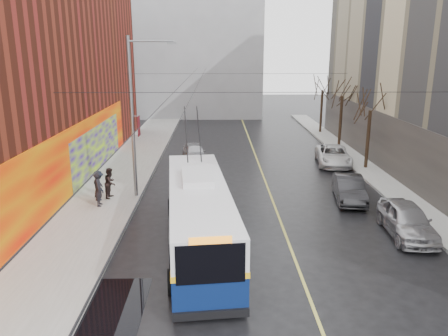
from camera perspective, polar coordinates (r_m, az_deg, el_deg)
The scene contains 20 objects.
ground at distance 16.28m, azimuth 5.25°, elevation -15.39°, with size 140.00×140.00×0.00m, color black.
sidewalk_left at distance 27.90m, azimuth -14.10°, elevation -2.35°, with size 4.00×60.00×0.15m, color gray.
sidewalk_right at distance 29.22m, azimuth 20.46°, elevation -2.08°, with size 2.00×60.00×0.15m, color gray.
lane_line at distance 29.29m, azimuth 5.23°, elevation -1.25°, with size 0.12×50.00×0.01m, color #BFB74C.
building_far at distance 59.07m, azimuth -5.48°, elevation 15.85°, with size 20.50×12.10×18.00m.
streetlight_pole at distance 24.57m, azimuth -11.57°, elevation 6.89°, with size 2.65×0.60×9.00m.
catenary_wires at distance 28.77m, azimuth -2.81°, elevation 11.15°, with size 18.00×60.00×0.22m.
tree_near at distance 31.95m, azimuth 18.70°, elevation 8.49°, with size 3.20×3.20×6.40m.
tree_mid at distance 38.56m, azimuth 15.27°, elevation 10.19°, with size 3.20×3.20×6.68m.
tree_far at distance 45.31m, azimuth 12.80°, elevation 10.87°, with size 3.20×3.20×6.57m.
puddle at distance 15.81m, azimuth -14.77°, elevation -16.86°, with size 2.43×3.42×0.01m, color black.
pigeons_flying at distance 24.10m, azimuth -2.53°, elevation 13.29°, with size 4.25×4.43×1.37m.
trolleybus at distance 18.71m, azimuth -3.31°, elevation -6.04°, with size 3.56×11.50×5.38m.
parked_car_a at distance 21.72m, azimuth 22.75°, elevation -6.27°, with size 1.79×4.46×1.52m, color #ABABB0.
parked_car_b at distance 25.59m, azimuth 16.02°, elevation -2.62°, with size 1.47×4.22×1.39m, color #252527.
parked_car_c at distance 33.33m, azimuth 14.08°, elevation 1.60°, with size 2.31×5.02×1.40m, color silver.
following_car at distance 33.48m, azimuth -3.91°, elevation 2.07°, with size 1.62×4.03×1.37m, color #A7A7AC.
pedestrian_a at distance 24.26m, azimuth -16.06°, elevation -2.64°, with size 0.68×0.45×1.87m, color black.
pedestrian_b at distance 25.42m, azimuth -14.63°, elevation -1.89°, with size 0.84×0.66×1.73m, color black.
pedestrian_c at distance 25.18m, azimuth -16.07°, elevation -2.21°, with size 1.09×0.62×1.68m, color black.
Camera 1 is at (-1.70, -13.92, 8.26)m, focal length 35.00 mm.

